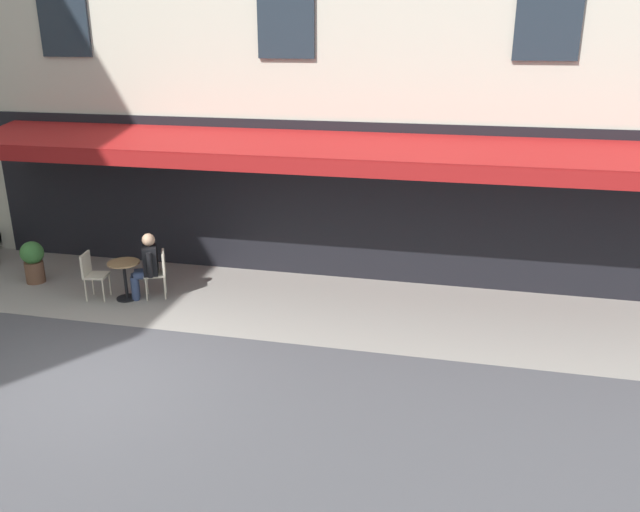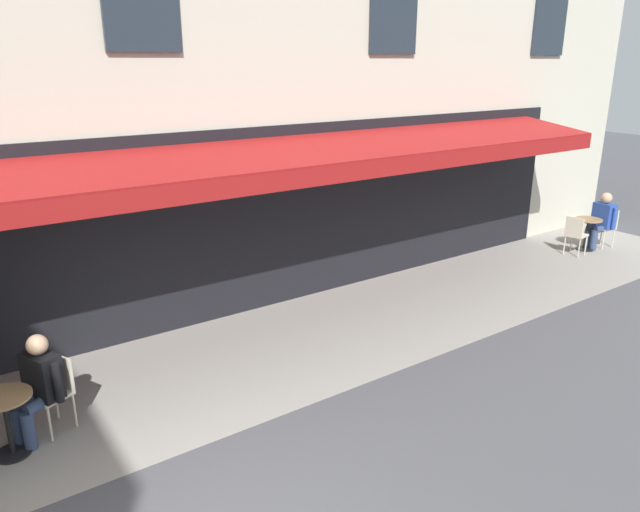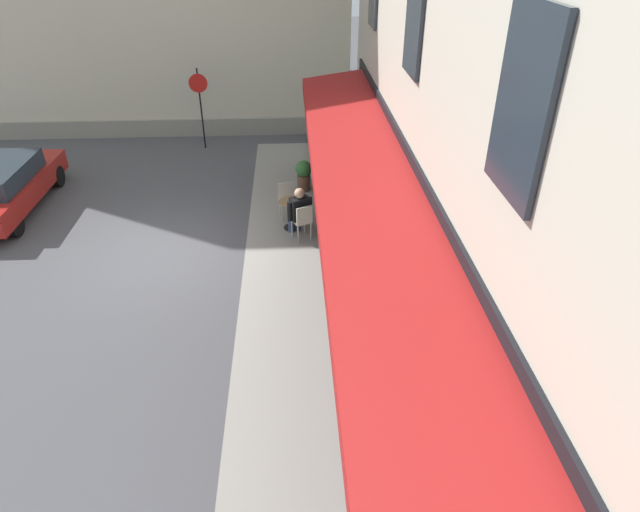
% 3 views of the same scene
% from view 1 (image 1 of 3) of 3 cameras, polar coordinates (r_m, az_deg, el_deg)
% --- Properties ---
extents(ground_plane, '(70.00, 70.00, 0.00)m').
position_cam_1_polar(ground_plane, '(10.00, -20.05, -10.53)').
color(ground_plane, '#4C4C51').
extents(sidewalk_cafe_terrace, '(20.50, 3.20, 0.01)m').
position_cam_1_polar(sidewalk_cafe_terrace, '(11.73, 2.72, -4.73)').
color(sidewalk_cafe_terrace, gray).
rests_on(sidewalk_cafe_terrace, ground_plane).
extents(cafe_table_near_entrance, '(0.60, 0.60, 0.75)m').
position_cam_1_polar(cafe_table_near_entrance, '(12.50, -17.19, -1.64)').
color(cafe_table_near_entrance, black).
rests_on(cafe_table_near_entrance, ground_plane).
extents(cafe_chair_cream_corner_right, '(0.46, 0.46, 0.91)m').
position_cam_1_polar(cafe_chair_cream_corner_right, '(12.72, -19.88, -1.32)').
color(cafe_chair_cream_corner_right, beige).
rests_on(cafe_chair_cream_corner_right, ground_plane).
extents(cafe_chair_cream_kerbside, '(0.53, 0.53, 0.91)m').
position_cam_1_polar(cafe_chair_cream_kerbside, '(12.43, -14.32, -1.21)').
color(cafe_chair_cream_kerbside, beige).
rests_on(cafe_chair_cream_kerbside, ground_plane).
extents(seated_companion_in_black, '(0.61, 0.59, 1.28)m').
position_cam_1_polar(seated_companion_in_black, '(12.40, -15.36, -0.66)').
color(seated_companion_in_black, navy).
rests_on(seated_companion_in_black, ground_plane).
extents(potted_plant_under_sign, '(0.46, 0.46, 0.87)m').
position_cam_1_polar(potted_plant_under_sign, '(14.02, -24.45, -0.35)').
color(potted_plant_under_sign, brown).
rests_on(potted_plant_under_sign, ground_plane).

